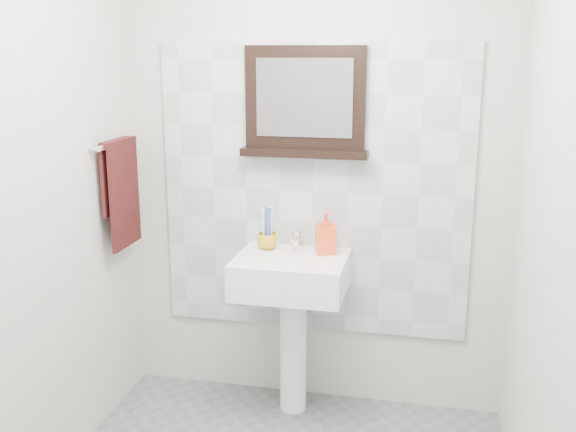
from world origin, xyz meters
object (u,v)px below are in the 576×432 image
(hand_towel, at_px, (121,185))
(pedestal_sink, at_px, (291,291))
(soap_dispenser, at_px, (326,232))
(framed_mirror, at_px, (305,105))
(toothbrush_cup, at_px, (267,241))

(hand_towel, bearing_deg, pedestal_sink, 3.32)
(pedestal_sink, height_order, hand_towel, hand_towel)
(soap_dispenser, distance_m, framed_mirror, 0.65)
(framed_mirror, distance_m, hand_towel, 1.01)
(toothbrush_cup, relative_size, hand_towel, 0.19)
(toothbrush_cup, relative_size, framed_mirror, 0.16)
(pedestal_sink, distance_m, framed_mirror, 0.94)
(pedestal_sink, bearing_deg, soap_dispenser, 32.39)
(toothbrush_cup, height_order, soap_dispenser, soap_dispenser)
(soap_dispenser, bearing_deg, pedestal_sink, -165.52)
(framed_mirror, bearing_deg, toothbrush_cup, -155.14)
(toothbrush_cup, distance_m, framed_mirror, 0.72)
(pedestal_sink, distance_m, hand_towel, 1.02)
(toothbrush_cup, height_order, hand_towel, hand_towel)
(pedestal_sink, height_order, toothbrush_cup, pedestal_sink)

